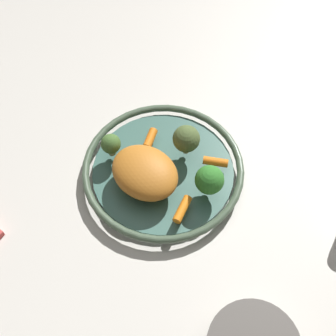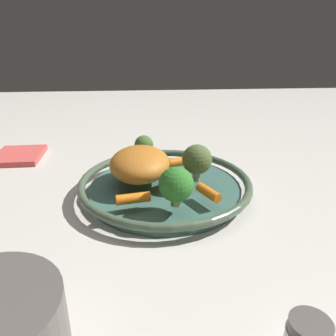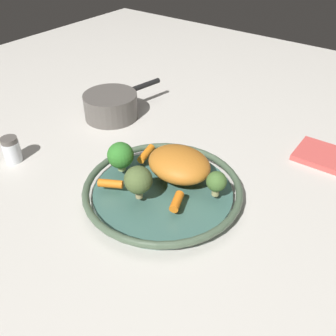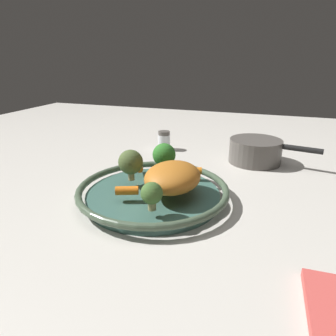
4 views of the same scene
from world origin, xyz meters
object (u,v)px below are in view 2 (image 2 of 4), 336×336
Objects in this scene: baby_carrot_left at (179,162)px; roast_chicken_piece at (140,164)px; broccoli_floret_small at (176,185)px; serving_bowl at (165,186)px; broccoli_floret_edge at (144,145)px; dish_towel at (19,156)px; baby_carrot_back at (133,198)px; broccoli_floret_mid at (197,160)px; baby_carrot_center at (209,193)px.

roast_chicken_piece is at bearing 122.96° from baby_carrot_left.
roast_chicken_piece is 3.03× the size of baby_carrot_left.
broccoli_floret_small reaches higher than roast_chicken_piece.
serving_bowl is at bearing -98.85° from roast_chicken_piece.
broccoli_floret_edge is (0.11, 0.04, 0.05)m from serving_bowl.
roast_chicken_piece is at bearing -125.10° from dish_towel.
dish_towel is at bearing 69.33° from broccoli_floret_edge.
baby_carrot_back is (-0.10, 0.01, -0.02)m from roast_chicken_piece.
broccoli_floret_mid is 1.31× the size of broccoli_floret_edge.
broccoli_floret_small is 0.53× the size of dish_towel.
baby_carrot_center is at bearing -127.23° from roast_chicken_piece.
broccoli_floret_mid is 0.50m from dish_towel.
baby_carrot_back is 0.08m from broccoli_floret_small.
broccoli_floret_mid is (-0.01, -0.06, 0.06)m from serving_bowl.
broccoli_floret_mid is at bearing -140.31° from broccoli_floret_edge.
baby_carrot_left is 0.70× the size of broccoli_floret_small.
broccoli_floret_edge reaches higher than serving_bowl.
roast_chicken_piece is 1.13× the size of dish_towel.
broccoli_floret_mid reaches higher than baby_carrot_left.
serving_bowl is 0.11m from baby_carrot_center.
roast_chicken_piece is 0.11m from broccoli_floret_mid.
broccoli_floret_small is (-0.12, -0.06, 0.01)m from roast_chicken_piece.
dish_towel is at bearing 67.26° from baby_carrot_left.
broccoli_floret_small is (-0.17, 0.02, 0.03)m from baby_carrot_left.
broccoli_floret_small is (-0.11, -0.01, 0.06)m from serving_bowl.
baby_carrot_center is 0.72× the size of broccoli_floret_mid.
broccoli_floret_small is (-0.01, -0.07, 0.03)m from baby_carrot_back.
broccoli_floret_small is (-0.02, 0.06, 0.03)m from baby_carrot_center.
baby_carrot_center is 0.08m from broccoli_floret_mid.
broccoli_floret_small is at bearing -99.77° from baby_carrot_back.
roast_chicken_piece is 0.39m from dish_towel.
broccoli_floret_mid is (0.07, 0.01, 0.04)m from baby_carrot_center.
baby_carrot_back is (-0.10, 0.06, 0.03)m from serving_bowl.
serving_bowl is at bearing 6.01° from broccoli_floret_small.
serving_bowl is 2.37× the size of roast_chicken_piece.
broccoli_floret_edge is 0.36m from dish_towel.
dish_towel is (0.23, 0.37, -0.01)m from serving_bowl.
roast_chicken_piece is at bearing 174.79° from broccoli_floret_edge.
serving_bowl is 2.69× the size of dish_towel.
baby_carrot_center is at bearing -85.01° from baby_carrot_back.
serving_bowl is 0.12m from baby_carrot_back.
serving_bowl is at bearing -122.16° from dish_towel.
dish_towel is at bearing 54.90° from roast_chicken_piece.
baby_carrot_left reaches higher than serving_bowl.
baby_carrot_back reaches higher than dish_towel.
broccoli_floret_mid is 0.16m from broccoli_floret_edge.
broccoli_floret_edge is at bearing -110.67° from dish_towel.
baby_carrot_center is (-0.09, -0.07, 0.03)m from serving_bowl.
baby_carrot_center and baby_carrot_left have the same top height.
baby_carrot_center is 0.23m from broccoli_floret_edge.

